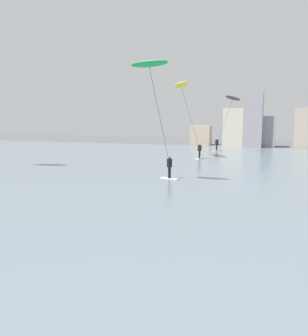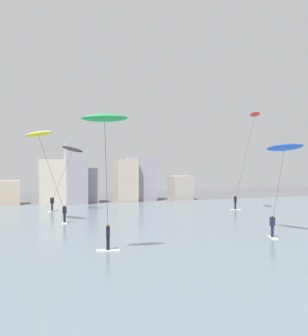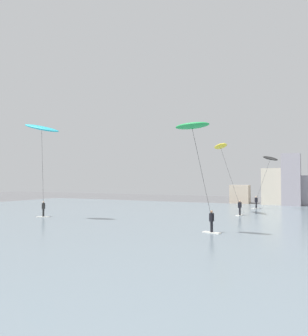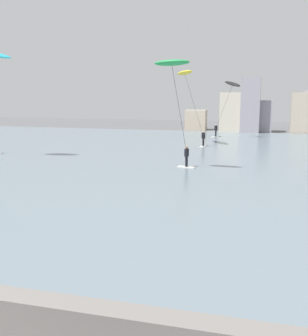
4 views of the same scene
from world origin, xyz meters
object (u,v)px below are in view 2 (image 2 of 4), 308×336
object	(u,v)px
kitesurfer_black	(69,158)
kitesurfer_blue	(283,154)
kitesurfer_red	(253,125)
kitesurfer_yellow	(40,140)
kitesurfer_green	(105,137)

from	to	relation	value
kitesurfer_black	kitesurfer_blue	size ratio (longest dim) A/B	1.05
kitesurfer_red	kitesurfer_blue	xyz separation A→B (m)	(-6.26, -13.66, -3.43)
kitesurfer_red	kitesurfer_black	xyz separation A→B (m)	(-18.41, 6.64, -3.51)
kitesurfer_blue	kitesurfer_red	bearing A→B (deg)	65.40
kitesurfer_red	kitesurfer_black	world-z (taller)	kitesurfer_red
kitesurfer_black	kitesurfer_blue	bearing A→B (deg)	-59.10
kitesurfer_red	kitesurfer_yellow	xyz separation A→B (m)	(-22.27, -1.89, -2.12)
kitesurfer_blue	kitesurfer_yellow	bearing A→B (deg)	143.67
kitesurfer_yellow	kitesurfer_black	xyz separation A→B (m)	(3.86, 8.53, -1.40)
kitesurfer_red	kitesurfer_green	bearing A→B (deg)	-140.47
kitesurfer_yellow	kitesurfer_blue	size ratio (longest dim) A/B	1.17
kitesurfer_black	kitesurfer_green	distance (m)	23.47
kitesurfer_red	kitesurfer_green	world-z (taller)	kitesurfer_red
kitesurfer_yellow	kitesurfer_blue	bearing A→B (deg)	-36.33
kitesurfer_red	kitesurfer_yellow	bearing A→B (deg)	-175.14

